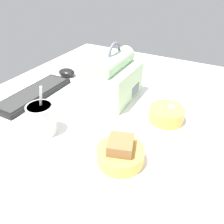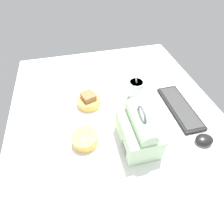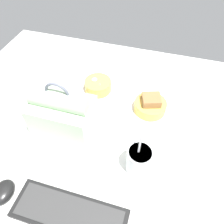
{
  "view_description": "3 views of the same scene",
  "coord_description": "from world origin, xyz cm",
  "px_view_note": "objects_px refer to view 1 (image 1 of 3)",
  "views": [
    {
      "loc": [
        -52.47,
        -30.77,
        46.5
      ],
      "look_at": [
        -1.14,
        -2.99,
        7.0
      ],
      "focal_mm": 35.0,
      "sensor_mm": 36.0,
      "label": 1
    },
    {
      "loc": [
        55.31,
        -16.68,
        70.64
      ],
      "look_at": [
        -1.14,
        -2.99,
        7.0
      ],
      "focal_mm": 28.0,
      "sensor_mm": 36.0,
      "label": 2
    },
    {
      "loc": [
        -16.31,
        48.67,
        69.54
      ],
      "look_at": [
        -1.14,
        -2.99,
        7.0
      ],
      "focal_mm": 35.0,
      "sensor_mm": 36.0,
      "label": 3
    }
  ],
  "objects_px": {
    "bento_bowl_sandwich": "(120,153)",
    "computer_mouse": "(67,72)",
    "keyboard": "(34,94)",
    "lunch_bag": "(114,79)",
    "soup_cup": "(42,119)",
    "bento_bowl_snacks": "(166,114)"
  },
  "relations": [
    {
      "from": "keyboard",
      "to": "bento_bowl_snacks",
      "type": "xyz_separation_m",
      "value": [
        0.09,
        -0.52,
        0.02
      ]
    },
    {
      "from": "lunch_bag",
      "to": "bento_bowl_sandwich",
      "type": "distance_m",
      "value": 0.35
    },
    {
      "from": "bento_bowl_sandwich",
      "to": "bento_bowl_snacks",
      "type": "distance_m",
      "value": 0.25
    },
    {
      "from": "soup_cup",
      "to": "bento_bowl_sandwich",
      "type": "relative_size",
      "value": 1.29
    },
    {
      "from": "keyboard",
      "to": "bento_bowl_snacks",
      "type": "bearing_deg",
      "value": -80.17
    },
    {
      "from": "bento_bowl_sandwich",
      "to": "computer_mouse",
      "type": "relative_size",
      "value": 1.57
    },
    {
      "from": "soup_cup",
      "to": "bento_bowl_snacks",
      "type": "relative_size",
      "value": 1.42
    },
    {
      "from": "lunch_bag",
      "to": "bento_bowl_sandwich",
      "type": "bearing_deg",
      "value": -149.33
    },
    {
      "from": "keyboard",
      "to": "bento_bowl_snacks",
      "type": "relative_size",
      "value": 2.85
    },
    {
      "from": "bento_bowl_sandwich",
      "to": "bento_bowl_snacks",
      "type": "bearing_deg",
      "value": -12.4
    },
    {
      "from": "keyboard",
      "to": "lunch_bag",
      "type": "bearing_deg",
      "value": -63.69
    },
    {
      "from": "lunch_bag",
      "to": "computer_mouse",
      "type": "distance_m",
      "value": 0.31
    },
    {
      "from": "keyboard",
      "to": "lunch_bag",
      "type": "relative_size",
      "value": 1.51
    },
    {
      "from": "bento_bowl_snacks",
      "to": "keyboard",
      "type": "bearing_deg",
      "value": 99.83
    },
    {
      "from": "keyboard",
      "to": "soup_cup",
      "type": "relative_size",
      "value": 2.0
    },
    {
      "from": "lunch_bag",
      "to": "computer_mouse",
      "type": "bearing_deg",
      "value": 76.17
    },
    {
      "from": "lunch_bag",
      "to": "bento_bowl_snacks",
      "type": "height_order",
      "value": "lunch_bag"
    },
    {
      "from": "lunch_bag",
      "to": "soup_cup",
      "type": "bearing_deg",
      "value": 163.05
    },
    {
      "from": "lunch_bag",
      "to": "soup_cup",
      "type": "height_order",
      "value": "lunch_bag"
    },
    {
      "from": "bento_bowl_sandwich",
      "to": "computer_mouse",
      "type": "xyz_separation_m",
      "value": [
        0.37,
        0.47,
        -0.01
      ]
    },
    {
      "from": "keyboard",
      "to": "lunch_bag",
      "type": "height_order",
      "value": "lunch_bag"
    },
    {
      "from": "bento_bowl_sandwich",
      "to": "soup_cup",
      "type": "bearing_deg",
      "value": 91.33
    }
  ]
}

